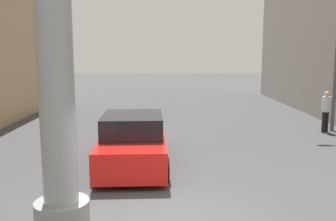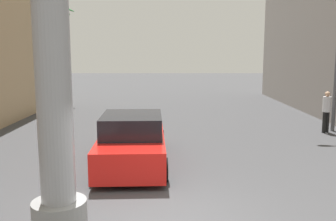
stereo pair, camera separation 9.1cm
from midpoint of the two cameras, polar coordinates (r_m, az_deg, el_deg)
ground_plane at (r=17.40m, az=0.20°, el=-2.29°), size 91.12×91.12×0.00m
street_lamp at (r=17.28m, az=23.79°, el=10.62°), size 2.30×0.28×6.80m
car_lead at (r=11.42m, az=-5.04°, el=-4.60°), size 2.17×5.17×1.56m
palm_tree_far_left at (r=26.17m, az=-16.59°, el=10.75°), size 2.71×2.50×6.60m
pedestrian_mid_right at (r=17.06m, az=23.29°, el=0.26°), size 0.46×0.46×1.75m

